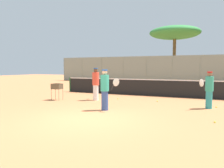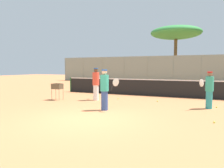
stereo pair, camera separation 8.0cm
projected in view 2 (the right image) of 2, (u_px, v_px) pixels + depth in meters
name	position (u px, v px, depth m)	size (l,w,h in m)	color
ground_plane	(86.00, 119.00, 7.60)	(80.00, 80.00, 0.00)	#D37F4C
tennis_net	(143.00, 87.00, 14.08)	(11.40, 0.10, 1.07)	#26592D
back_fence	(173.00, 70.00, 24.97)	(30.12, 0.08, 3.19)	gray
tree_0	(176.00, 33.00, 29.18)	(6.71, 6.71, 7.30)	brown
player_white_outfit	(96.00, 83.00, 12.04)	(0.37, 0.92, 1.79)	white
player_red_cap	(209.00, 89.00, 9.53)	(0.61, 0.76, 1.64)	teal
player_yellow_shirt	(105.00, 89.00, 9.20)	(0.91, 0.36, 1.73)	#334C8C
ball_cart	(57.00, 88.00, 12.17)	(0.56, 0.41, 0.91)	brown
tennis_ball_0	(105.00, 104.00, 10.73)	(0.07, 0.07, 0.07)	#D1E54C
tennis_ball_1	(158.00, 101.00, 11.56)	(0.07, 0.07, 0.07)	#D1E54C
tennis_ball_2	(214.00, 122.00, 7.10)	(0.07, 0.07, 0.07)	#D1E54C
tennis_ball_3	(118.00, 99.00, 12.48)	(0.07, 0.07, 0.07)	#D1E54C
tennis_ball_4	(217.00, 107.00, 9.82)	(0.07, 0.07, 0.07)	#D1E54C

